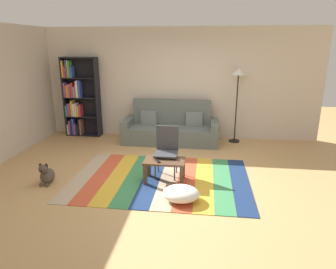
{
  "coord_description": "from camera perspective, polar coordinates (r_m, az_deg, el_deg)",
  "views": [
    {
      "loc": [
        0.67,
        -4.97,
        2.3
      ],
      "look_at": [
        -0.03,
        0.47,
        0.65
      ],
      "focal_mm": 32.32,
      "sensor_mm": 36.0,
      "label": 1
    }
  ],
  "objects": [
    {
      "name": "standing_lamp",
      "position": [
        7.29,
        13.07,
        9.75
      ],
      "size": [
        0.32,
        0.32,
        1.76
      ],
      "color": "black",
      "rests_on": "ground_plane"
    },
    {
      "name": "folding_chair",
      "position": [
        5.39,
        -0.24,
        -2.35
      ],
      "size": [
        0.4,
        0.4,
        0.9
      ],
      "rotation": [
        0.0,
        0.0,
        -0.89
      ],
      "color": "#38383D",
      "rests_on": "ground_plane"
    },
    {
      "name": "ground_plane",
      "position": [
        5.51,
        -0.35,
        -7.9
      ],
      "size": [
        14.0,
        14.0,
        0.0
      ],
      "primitive_type": "plane",
      "color": "tan"
    },
    {
      "name": "back_wall",
      "position": [
        7.61,
        2.21,
        9.56
      ],
      "size": [
        6.8,
        0.1,
        2.7
      ],
      "primitive_type": "cube",
      "color": "beige",
      "rests_on": "ground_plane"
    },
    {
      "name": "tv_remote",
      "position": [
        5.11,
        -1.97,
        -4.98
      ],
      "size": [
        0.11,
        0.15,
        0.02
      ],
      "primitive_type": "cube",
      "rotation": [
        0.0,
        0.0,
        0.5
      ],
      "color": "black",
      "rests_on": "coffee_table"
    },
    {
      "name": "coffee_table",
      "position": [
        5.2,
        -0.64,
        -5.65
      ],
      "size": [
        0.69,
        0.42,
        0.39
      ],
      "color": "#513826",
      "rests_on": "rug"
    },
    {
      "name": "rug",
      "position": [
        5.41,
        -1.47,
        -8.37
      ],
      "size": [
        3.1,
        2.16,
        0.01
      ],
      "color": "tan",
      "rests_on": "ground_plane"
    },
    {
      "name": "dog",
      "position": [
        5.58,
        -21.9,
        -7.08
      ],
      "size": [
        0.22,
        0.35,
        0.4
      ],
      "color": "#473D33",
      "rests_on": "ground_plane"
    },
    {
      "name": "couch",
      "position": [
        7.31,
        0.52,
        1.15
      ],
      "size": [
        2.26,
        0.8,
        1.0
      ],
      "color": "#59605B",
      "rests_on": "ground_plane"
    },
    {
      "name": "bookshelf",
      "position": [
        8.08,
        -16.67,
        6.31
      ],
      "size": [
        0.9,
        0.28,
        1.99
      ],
      "color": "black",
      "rests_on": "ground_plane"
    },
    {
      "name": "left_wall",
      "position": [
        7.08,
        -28.12,
        7.08
      ],
      "size": [
        0.1,
        5.5,
        2.7
      ],
      "primitive_type": "cube",
      "color": "beige",
      "rests_on": "ground_plane"
    },
    {
      "name": "pouf",
      "position": [
        4.67,
        2.46,
        -11.07
      ],
      "size": [
        0.56,
        0.47,
        0.22
      ],
      "primitive_type": "ellipsoid",
      "color": "white",
      "rests_on": "rug"
    }
  ]
}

